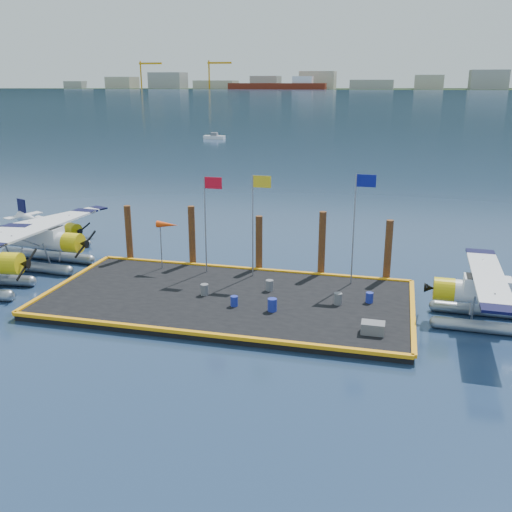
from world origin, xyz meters
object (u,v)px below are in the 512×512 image
Objects in this scene: seaplane_c at (56,228)px; drum_2 at (338,299)px; piling_0 at (129,235)px; crate at (373,328)px; windsock at (167,226)px; seaplane_d at (495,297)px; flagpole_blue at (358,213)px; flagpole_red at (208,210)px; piling_3 at (322,246)px; drum_1 at (272,305)px; seaplane_b at (39,242)px; piling_4 at (388,253)px; drum_0 at (205,290)px; drum_4 at (369,297)px; drum_5 at (269,285)px; piling_2 at (259,245)px; piling_1 at (192,238)px; drum_3 at (234,301)px; flagpole_yellow at (256,210)px.

seaplane_c reaches higher than drum_2.
crate is at bearing -26.74° from piling_0.
windsock reaches higher than drum_2.
crate is 0.28× the size of piling_0.
crate is (-5.78, -3.37, -0.84)m from seaplane_d.
flagpole_blue is 15.51m from piling_0.
flagpole_red is 7.33m from piling_3.
seaplane_d is at bearing -10.17° from windsock.
drum_2 is 9.80m from flagpole_red.
drum_1 is 0.22× the size of windsock.
crate is (24.10, -11.30, -0.63)m from seaplane_c.
piling_4 reaches higher than seaplane_b.
piling_4 reaches higher than drum_0.
piling_3 reaches higher than drum_4.
drum_1 reaches higher than drum_5.
drum_5 is (-11.82, 1.08, -0.80)m from seaplane_d.
drum_5 is (3.38, 1.55, -0.00)m from drum_0.
piling_0 is at bearing 90.87° from seaplane_c.
piling_2 is at bearing 137.85° from drum_2.
flagpole_red reaches higher than seaplane_c.
flagpole_blue is at bearing -8.51° from piling_1.
piling_0 is (-9.27, 6.65, 1.32)m from drum_3.
seaplane_b is at bearing -175.11° from piling_4.
drum_1 is at bearing -70.79° from piling_2.
seaplane_c is at bearing 162.83° from drum_4.
seaplane_b is at bearing 163.84° from crate.
piling_2 is at bearing 132.28° from crate.
drum_4 is at bearing -4.85° from drum_5.
piling_3 reaches higher than piling_0.
drum_5 is at bearing -59.32° from flagpole_yellow.
flagpole_red is at bearing 95.28° from seaplane_b.
drum_1 is 0.17× the size of piling_4.
crate is 11.38m from piling_2.
seaplane_d reaches higher than drum_3.
piling_1 reaches higher than seaplane_c.
seaplane_b is 16.31m from drum_5.
piling_0 is at bearing 144.33° from drum_3.
flagpole_blue is at bearing 26.58° from drum_5.
flagpole_yellow is at bearing -82.79° from piling_2.
drum_5 is 0.10× the size of flagpole_blue.
drum_0 reaches higher than drum_5.
piling_1 is at bearing 145.36° from crate.
piling_1 is (-4.70, 1.60, -2.41)m from flagpole_yellow.
piling_1 reaches higher than drum_1.
seaplane_b is 16.79× the size of drum_2.
flagpole_blue is 1.62× the size of piling_0.
drum_4 is 5.67m from drum_5.
drum_3 is at bearing -139.58° from flagpole_blue.
piling_3 reaches higher than piling_4.
seaplane_d reaches higher than crate.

